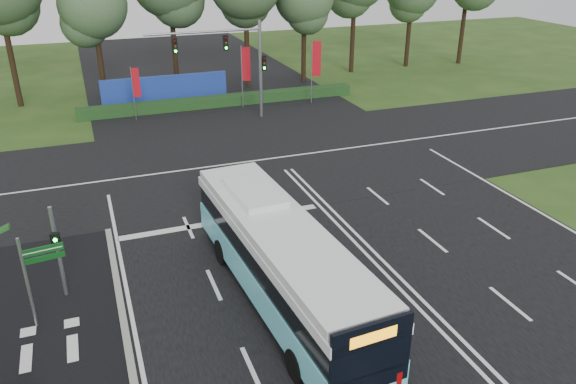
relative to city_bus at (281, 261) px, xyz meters
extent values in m
plane|color=#264717|center=(4.50, 1.89, -1.76)|extent=(120.00, 120.00, 0.00)
cube|color=black|center=(4.50, 1.89, -1.74)|extent=(20.00, 120.00, 0.04)
cube|color=black|center=(4.50, 13.89, -1.73)|extent=(120.00, 14.00, 0.05)
cube|color=black|center=(-8.00, -1.11, -1.73)|extent=(5.00, 18.00, 0.06)
cube|color=gray|center=(-5.60, -1.11, -1.70)|extent=(0.25, 18.00, 0.12)
cube|color=#64D6E8|center=(0.00, 0.01, -0.67)|extent=(3.27, 12.30, 1.12)
cube|color=black|center=(0.00, 0.01, -1.18)|extent=(3.24, 12.24, 0.30)
cube|color=black|center=(0.00, 0.01, 0.34)|extent=(3.16, 12.11, 0.96)
cube|color=white|center=(0.00, 0.01, 0.95)|extent=(3.27, 12.30, 0.35)
cube|color=white|center=(0.00, 0.01, 1.30)|extent=(3.19, 11.81, 0.35)
cube|color=white|center=(-0.15, 2.54, 1.61)|extent=(1.80, 3.13, 0.25)
cube|color=black|center=(0.37, -6.00, 0.39)|extent=(2.46, 0.27, 2.23)
cube|color=orange|center=(0.37, -6.04, 1.10)|extent=(1.42, 0.15, 0.35)
cylinder|color=black|center=(-1.40, 3.38, -1.23)|extent=(0.35, 1.07, 1.05)
cylinder|color=black|center=(0.97, 3.53, -1.23)|extent=(0.35, 1.07, 1.05)
cylinder|color=black|center=(-0.95, -3.90, -1.23)|extent=(0.35, 1.07, 1.05)
cylinder|color=black|center=(1.42, -3.76, -1.23)|extent=(0.35, 1.07, 1.05)
cylinder|color=gray|center=(-7.45, 3.18, 0.10)|extent=(0.15, 0.15, 3.71)
cube|color=black|center=(-7.45, 3.00, 0.79)|extent=(0.34, 0.26, 0.42)
sphere|color=#19F233|center=(-7.45, 2.90, 0.79)|extent=(0.15, 0.15, 0.15)
cylinder|color=gray|center=(-8.43, 1.57, -0.01)|extent=(0.11, 0.11, 3.50)
cube|color=#0C4415|center=(-7.78, 1.65, 1.13)|extent=(1.31, 0.23, 0.26)
cube|color=#0C4415|center=(-7.78, 1.65, 0.83)|extent=(1.31, 0.23, 0.19)
cube|color=white|center=(-7.78, 1.61, 1.13)|extent=(1.22, 0.17, 0.04)
cylinder|color=gray|center=(-2.37, 24.75, 0.20)|extent=(0.06, 0.06, 3.91)
cube|color=red|center=(-2.09, 24.77, 1.02)|extent=(0.52, 0.08, 2.09)
cylinder|color=gray|center=(5.93, 25.35, 0.64)|extent=(0.07, 0.07, 4.80)
cube|color=red|center=(6.25, 25.22, 1.66)|extent=(0.61, 0.27, 2.56)
cylinder|color=gray|center=(11.38, 24.46, 0.77)|extent=(0.08, 0.08, 5.06)
cube|color=red|center=(11.72, 24.33, 1.84)|extent=(0.64, 0.28, 2.70)
cylinder|color=gray|center=(6.50, 22.39, 1.74)|extent=(0.24, 0.24, 7.00)
cylinder|color=gray|center=(2.50, 22.39, 4.64)|extent=(8.00, 0.16, 0.16)
cube|color=black|center=(4.00, 22.39, 3.84)|extent=(0.32, 0.28, 1.05)
cube|color=black|center=(0.50, 22.39, 3.84)|extent=(0.32, 0.28, 1.05)
cube|color=black|center=(6.75, 22.39, 2.24)|extent=(0.32, 0.28, 1.05)
cube|color=#133617|center=(4.50, 26.39, -1.36)|extent=(22.00, 1.20, 0.80)
cube|color=#1C389B|center=(0.50, 28.89, -0.66)|extent=(10.00, 0.30, 2.20)
cylinder|color=black|center=(-10.52, 31.95, 2.71)|extent=(0.44, 0.44, 8.93)
cylinder|color=black|center=(-4.07, 31.47, 1.81)|extent=(0.44, 0.44, 7.13)
sphere|color=#3C5D36|center=(-4.07, 31.47, 5.75)|extent=(5.26, 5.26, 5.26)
cylinder|color=black|center=(2.20, 33.23, 2.59)|extent=(0.44, 0.44, 8.69)
cylinder|color=black|center=(8.22, 31.55, 2.45)|extent=(0.44, 0.44, 8.42)
cylinder|color=black|center=(13.65, 31.78, 1.81)|extent=(0.44, 0.44, 7.13)
cylinder|color=black|center=(19.60, 33.88, 2.53)|extent=(0.44, 0.44, 8.58)
cylinder|color=black|center=(26.13, 34.30, 1.89)|extent=(0.44, 0.44, 7.30)
cylinder|color=black|center=(32.12, 33.59, 2.75)|extent=(0.44, 0.44, 9.02)
camera|label=1|loc=(-5.79, -16.19, 10.57)|focal=35.00mm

